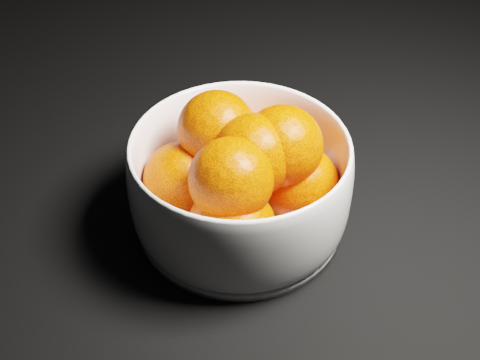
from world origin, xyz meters
name	(u,v)px	position (x,y,z in m)	size (l,w,h in m)	color
bowl	(240,184)	(-0.02, 0.25, 0.05)	(0.21, 0.21, 0.10)	white
orange_pile	(242,170)	(-0.02, 0.25, 0.07)	(0.17, 0.17, 0.12)	#F94304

